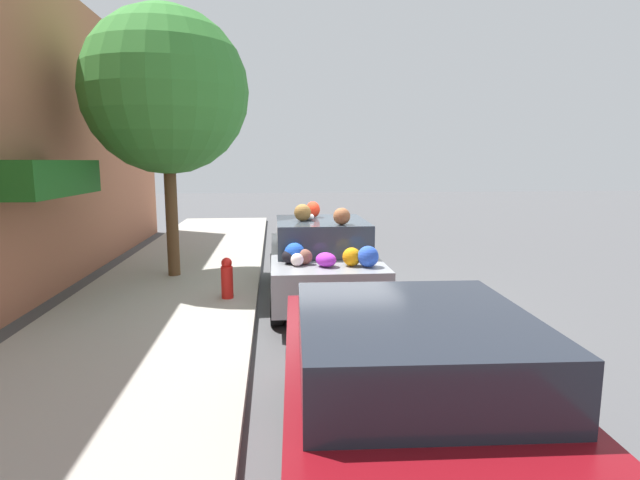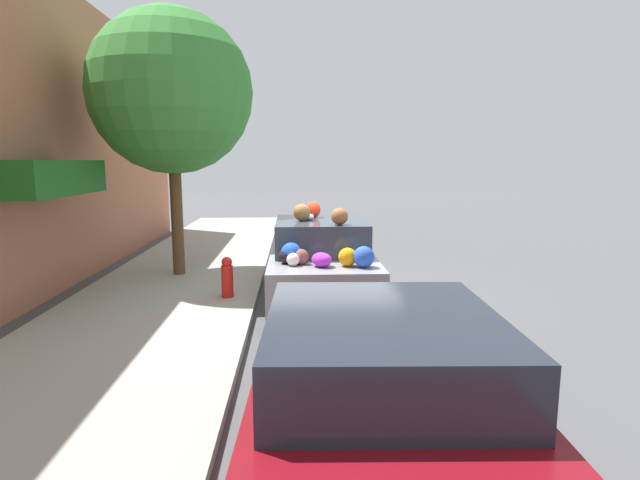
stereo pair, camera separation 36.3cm
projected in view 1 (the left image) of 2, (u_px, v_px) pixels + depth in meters
ground_plane at (320, 301)px, 8.75m from camera, size 60.00×60.00×0.00m
sidewalk_curb at (163, 302)px, 8.50m from camera, size 24.00×3.20×0.13m
building_facade at (9, 134)px, 7.84m from camera, size 18.00×1.20×5.78m
street_tree at (166, 92)px, 9.63m from camera, size 3.18×3.18×5.23m
fire_hydrant at (227, 278)px, 8.43m from camera, size 0.20×0.20×0.70m
art_car at (320, 259)px, 8.58m from camera, size 3.94×1.73×1.74m
parked_car_plain at (408, 395)px, 3.71m from camera, size 4.09×1.97×1.39m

